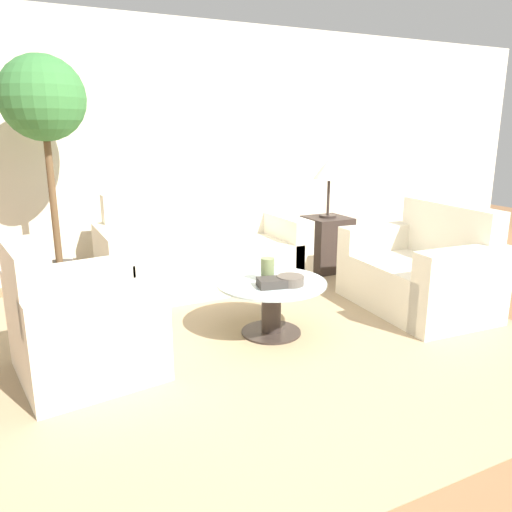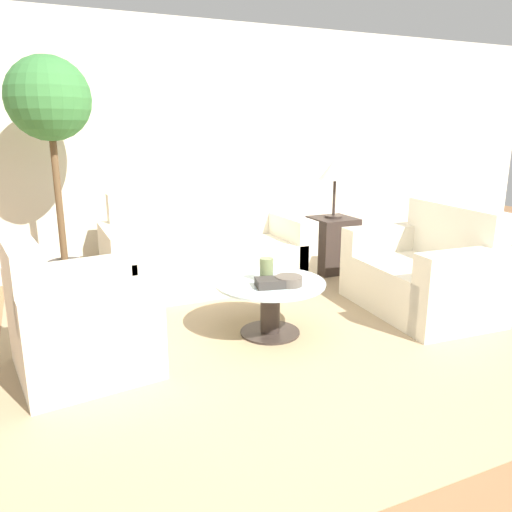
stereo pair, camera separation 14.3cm
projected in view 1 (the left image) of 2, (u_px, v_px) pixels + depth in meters
ground_plane at (324, 373)px, 3.17m from camera, size 14.00×14.00×0.00m
wall_back at (176, 148)px, 5.34m from camera, size 10.00×0.06×2.60m
rug at (271, 333)px, 3.79m from camera, size 3.73×3.62×0.01m
sofa_main at (202, 255)px, 4.91m from camera, size 1.94×0.87×0.91m
armchair at (77, 331)px, 3.09m from camera, size 0.90×0.91×0.87m
loveseat at (423, 275)px, 4.27m from camera, size 0.90×1.26×0.89m
coffee_table at (271, 300)px, 3.72m from camera, size 0.82×0.82×0.41m
side_table at (327, 244)px, 5.38m from camera, size 0.43×0.43×0.59m
table_lamp at (329, 170)px, 5.19m from camera, size 0.33×0.33×0.62m
potted_plant at (44, 116)px, 4.13m from camera, size 0.70×0.70×2.10m
vase at (267, 270)px, 3.67m from camera, size 0.10×0.10×0.18m
bowl at (290, 280)px, 3.60m from camera, size 0.20×0.20×0.07m
book_stack at (274, 283)px, 3.56m from camera, size 0.25×0.19×0.06m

